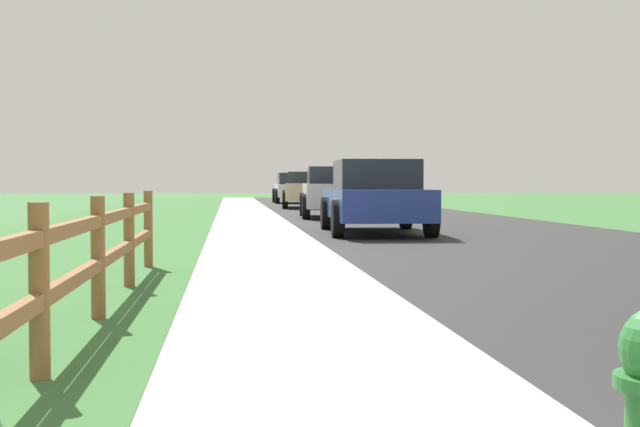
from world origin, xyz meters
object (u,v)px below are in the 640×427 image
at_px(parked_car_white, 295,188).
at_px(parked_car_beige, 308,189).
at_px(parked_suv_blue, 375,197).
at_px(parked_car_silver, 335,192).

bearing_deg(parked_car_white, parked_car_beige, -90.41).
distance_m(parked_suv_blue, parked_car_beige, 18.37).
height_order(parked_suv_blue, parked_car_beige, parked_suv_blue).
bearing_deg(parked_car_beige, parked_car_silver, -90.63).
relative_size(parked_suv_blue, parked_car_beige, 0.99).
xyz_separation_m(parked_suv_blue, parked_car_beige, (0.24, 18.37, 0.03)).
relative_size(parked_suv_blue, parked_car_white, 1.18).
height_order(parked_car_silver, parked_car_beige, parked_car_silver).
bearing_deg(parked_car_silver, parked_suv_blue, -90.93).
bearing_deg(parked_car_silver, parked_car_white, 89.47).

